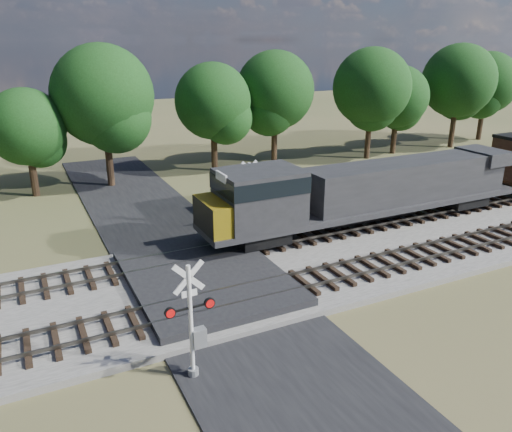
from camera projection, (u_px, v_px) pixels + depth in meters
ground at (210, 289)px, 23.67m from camera, size 160.00×160.00×0.00m
ballast_bed at (372, 246)px, 28.20m from camera, size 140.00×10.00×0.30m
road at (210, 289)px, 23.66m from camera, size 7.00×60.00×0.08m
crossing_panel at (206, 279)px, 23.99m from camera, size 7.00×9.00×0.62m
track_near at (288, 286)px, 23.14m from camera, size 140.00×2.60×0.33m
track_far at (243, 248)px, 27.37m from camera, size 140.00×2.60×0.33m
crossing_signal_near at (194, 330)px, 16.97m from camera, size 1.79×0.39×4.43m
crossing_signal_far at (248, 201)px, 30.66m from camera, size 1.76×0.38×4.37m
equipment_shed at (268, 193)px, 33.18m from camera, size 4.68×4.68×3.14m
treeline at (214, 96)px, 42.49m from camera, size 77.57×10.10×11.15m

